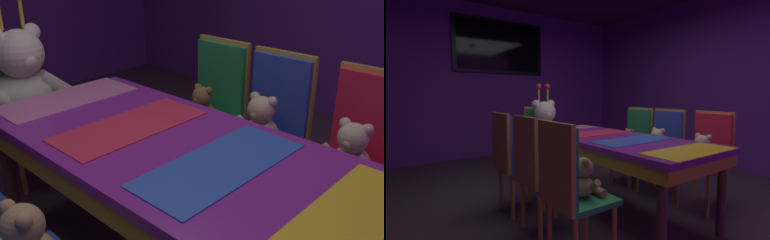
# 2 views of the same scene
# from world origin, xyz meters

# --- Properties ---
(banquet_table) EXTENTS (0.90, 2.02, 0.75)m
(banquet_table) POSITION_xyz_m (0.00, 0.00, 0.65)
(banquet_table) COLOR purple
(banquet_table) RESTS_ON ground_plane
(chair_right_0) EXTENTS (0.42, 0.41, 0.98)m
(chair_right_0) POSITION_xyz_m (0.88, -0.51, 0.60)
(chair_right_0) COLOR red
(chair_right_0) RESTS_ON ground_plane
(teddy_right_0) EXTENTS (0.25, 0.32, 0.31)m
(teddy_right_0) POSITION_xyz_m (0.74, -0.51, 0.59)
(teddy_right_0) COLOR beige
(teddy_right_0) RESTS_ON chair_right_0
(chair_right_1) EXTENTS (0.42, 0.41, 0.98)m
(chair_right_1) POSITION_xyz_m (0.87, 0.03, 0.60)
(chair_right_1) COLOR #2D47B2
(chair_right_1) RESTS_ON ground_plane
(teddy_right_1) EXTENTS (0.26, 0.33, 0.31)m
(teddy_right_1) POSITION_xyz_m (0.72, 0.03, 0.59)
(teddy_right_1) COLOR beige
(teddy_right_1) RESTS_ON chair_right_1
(chair_right_2) EXTENTS (0.42, 0.41, 0.98)m
(chair_right_2) POSITION_xyz_m (0.89, 0.50, 0.60)
(chair_right_2) COLOR #268C4C
(chair_right_2) RESTS_ON ground_plane
(teddy_right_2) EXTENTS (0.21, 0.27, 0.26)m
(teddy_right_2) POSITION_xyz_m (0.74, 0.50, 0.57)
(teddy_right_2) COLOR olive
(teddy_right_2) RESTS_ON chair_right_2
(throne_chair) EXTENTS (0.41, 0.42, 0.98)m
(throne_chair) POSITION_xyz_m (0.00, 1.54, 0.60)
(throne_chair) COLOR #268C4C
(throne_chair) RESTS_ON ground_plane
(king_teddy_bear) EXTENTS (0.66, 0.51, 0.85)m
(king_teddy_bear) POSITION_xyz_m (0.00, 1.38, 0.73)
(king_teddy_bear) COLOR silver
(king_teddy_bear) RESTS_ON throne_chair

